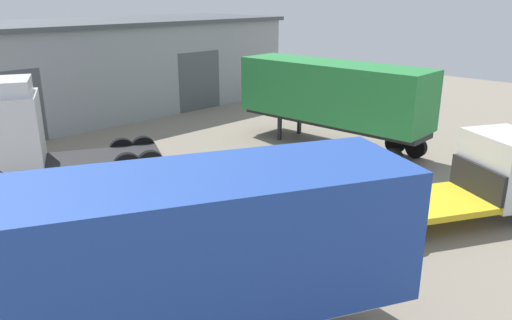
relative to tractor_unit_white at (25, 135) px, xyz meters
The scene contains 7 objects.
ground_plane 11.42m from the tractor_unit_white, 51.12° to the right, with size 60.00×60.00×0.00m, color gray.
warehouse_building 11.88m from the tractor_unit_white, 53.39° to the left, with size 26.35×9.07×5.47m.
tractor_unit_white is the anchor object (origin of this frame).
container_trailer_green 13.24m from the tractor_unit_white, 24.24° to the right, with size 2.89×9.41×3.97m.
container_trailer_orange 12.44m from the tractor_unit_white, 101.89° to the right, with size 9.86×6.53×3.95m.
flatbed_truck_white 16.22m from the tractor_unit_white, 56.89° to the right, with size 7.31×5.46×2.72m.
oil_drum 7.21m from the tractor_unit_white, 49.16° to the right, with size 0.58×0.58×0.88m.
Camera 1 is at (-13.82, -10.29, 6.94)m, focal length 35.00 mm.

